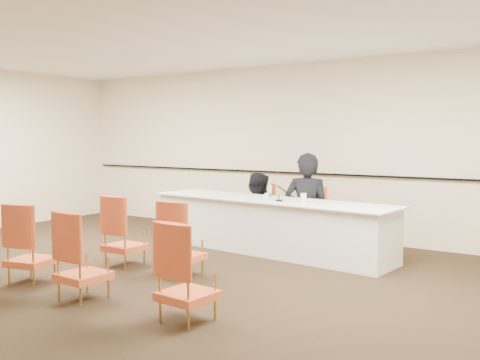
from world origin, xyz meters
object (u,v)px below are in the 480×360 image
at_px(panel_table, 269,225).
at_px(aud_chair_front_left, 125,230).
at_px(aud_chair_back_left, 31,242).
at_px(microphone, 279,192).
at_px(aud_chair_back_right, 188,271).
at_px(panelist_main_chair, 307,218).
at_px(drinking_glass, 267,196).
at_px(coffee_cup, 303,198).
at_px(panelist_second, 257,221).
at_px(aud_chair_front_mid, 182,239).
at_px(aud_chair_back_mid, 83,255).
at_px(panelist_second_chair, 257,212).
at_px(panelist_main, 307,216).
at_px(water_bottle, 270,191).

bearing_deg(panel_table, aud_chair_front_left, -117.14).
xyz_separation_m(panel_table, aud_chair_back_left, (-1.44, -3.04, 0.08)).
height_order(microphone, aud_chair_back_right, microphone).
relative_size(panelist_main_chair, drinking_glass, 9.50).
xyz_separation_m(panelist_main_chair, aud_chair_back_right, (0.61, -3.62, 0.00)).
bearing_deg(coffee_cup, aud_chair_front_left, -136.68).
height_order(panelist_second, microphone, panelist_second).
xyz_separation_m(drinking_glass, coffee_cup, (0.62, -0.03, 0.02)).
xyz_separation_m(panel_table, panelist_main_chair, (0.36, 0.56, 0.08)).
height_order(coffee_cup, aud_chair_front_left, aud_chair_front_left).
relative_size(panelist_main_chair, coffee_cup, 7.03).
height_order(aud_chair_front_mid, aud_chair_back_mid, same).
bearing_deg(aud_chair_front_mid, coffee_cup, 61.18).
height_order(panelist_main_chair, aud_chair_back_mid, same).
distance_m(panelist_second, microphone, 1.34).
relative_size(panelist_main_chair, microphone, 3.54).
bearing_deg(panelist_second_chair, aud_chair_back_right, -62.05).
bearing_deg(coffee_cup, aud_chair_back_left, -125.87).
distance_m(aud_chair_front_mid, aud_chair_back_left, 1.78).
bearing_deg(panelist_second_chair, drinking_glass, -44.29).
height_order(panel_table, microphone, microphone).
xyz_separation_m(panelist_main, aud_chair_front_mid, (-0.48, -2.41, -0.03)).
xyz_separation_m(panelist_main, water_bottle, (-0.33, -0.58, 0.41)).
xyz_separation_m(panelist_second, panelist_second_chair, (0.00, 0.00, 0.15)).
relative_size(drinking_glass, aud_chair_back_left, 0.11).
xyz_separation_m(panelist_main_chair, drinking_glass, (-0.33, -0.66, 0.37)).
distance_m(drinking_glass, aud_chair_front_mid, 1.79).
bearing_deg(aud_chair_front_left, drinking_glass, 54.04).
xyz_separation_m(panelist_main, coffee_cup, (0.30, -0.70, 0.36)).
distance_m(panel_table, aud_chair_back_right, 3.22).
distance_m(panelist_main_chair, aud_chair_front_left, 2.82).
distance_m(panel_table, water_bottle, 0.52).
height_order(drinking_glass, aud_chair_front_left, aud_chair_front_left).
xyz_separation_m(panelist_second, aud_chair_front_left, (-0.53, -2.47, 0.15)).
relative_size(panelist_second_chair, coffee_cup, 7.03).
distance_m(panelist_main, water_bottle, 0.78).
bearing_deg(drinking_glass, panelist_second_chair, 131.00).
bearing_deg(drinking_glass, aud_chair_back_left, -116.66).
bearing_deg(aud_chair_back_left, panel_table, 50.33).
bearing_deg(panelist_main_chair, panel_table, -118.13).
height_order(panel_table, panelist_second_chair, panelist_second_chair).
bearing_deg(aud_chair_back_left, aud_chair_front_left, 61.67).
xyz_separation_m(panelist_main_chair, aud_chair_front_left, (-1.50, -2.39, 0.00)).
bearing_deg(aud_chair_back_right, panelist_second_chair, 117.18).
xyz_separation_m(panelist_second, aud_chair_front_mid, (0.49, -2.49, 0.15)).
bearing_deg(aud_chair_back_mid, panel_table, 84.67).
xyz_separation_m(coffee_cup, aud_chair_front_left, (-1.80, -1.69, -0.39)).
distance_m(coffee_cup, aud_chair_back_left, 3.60).
bearing_deg(panel_table, panelist_main_chair, 61.87).
relative_size(panel_table, panelist_second_chair, 4.19).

